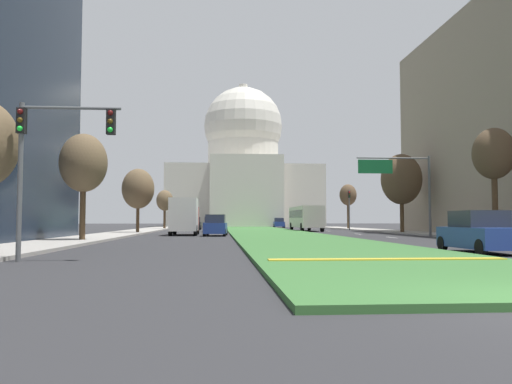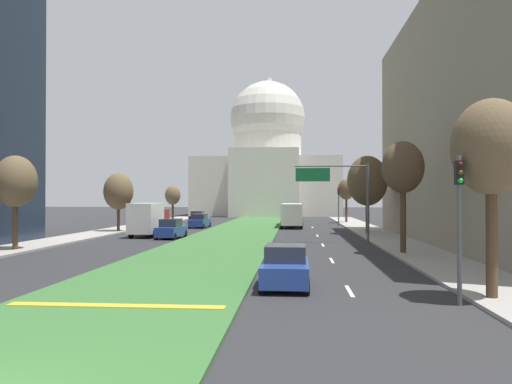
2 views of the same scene
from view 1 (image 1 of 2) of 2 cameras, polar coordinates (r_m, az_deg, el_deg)
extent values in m
plane|color=#2B2B2D|center=(55.78, 1.01, -4.54)|extent=(260.00, 260.00, 0.00)
cube|color=#386B33|center=(50.97, 1.51, -4.60)|extent=(8.12, 86.99, 0.14)
cube|color=gold|center=(16.03, 14.61, -7.33)|extent=(7.31, 0.50, 0.04)
cube|color=silver|center=(31.47, 20.67, -5.41)|extent=(0.16, 2.40, 0.01)
cube|color=silver|center=(40.08, 15.04, -4.98)|extent=(0.16, 2.40, 0.01)
cube|color=silver|center=(49.00, 11.41, -4.67)|extent=(0.16, 2.40, 0.01)
cube|color=silver|center=(61.88, 8.07, -4.37)|extent=(0.16, 2.40, 0.01)
cube|color=#9E9991|center=(46.74, -15.38, -4.61)|extent=(4.00, 86.99, 0.15)
cube|color=#9E9991|center=(49.75, 18.52, -4.46)|extent=(4.00, 86.99, 0.15)
cube|color=beige|center=(104.08, -1.46, -0.61)|extent=(30.26, 20.47, 11.94)
cube|color=beige|center=(91.91, -1.08, 0.10)|extent=(13.31, 4.00, 13.13)
cylinder|color=beige|center=(104.86, -1.45, 4.29)|extent=(14.48, 14.48, 5.98)
sphere|color=beige|center=(105.77, -1.45, 7.41)|extent=(16.14, 16.14, 16.14)
cylinder|color=beige|center=(107.34, -1.44, 11.23)|extent=(1.80, 1.80, 3.00)
cylinder|color=#515456|center=(18.16, -25.06, 1.07)|extent=(0.16, 0.16, 5.20)
cube|color=black|center=(18.40, -24.91, 7.29)|extent=(0.28, 0.24, 0.84)
sphere|color=#510F0F|center=(18.33, -25.04, 8.23)|extent=(0.18, 0.18, 0.18)
sphere|color=#4C380F|center=(18.28, -25.06, 7.37)|extent=(0.18, 0.18, 0.18)
sphere|color=#1ED838|center=(18.23, -25.09, 6.50)|extent=(0.18, 0.18, 0.18)
cylinder|color=#515456|center=(17.99, -20.04, 8.88)|extent=(3.20, 0.10, 0.10)
cube|color=black|center=(17.61, -16.02, 7.59)|extent=(0.28, 0.24, 0.84)
sphere|color=#510F0F|center=(17.53, -16.10, 8.57)|extent=(0.18, 0.18, 0.18)
sphere|color=#4C380F|center=(17.47, -16.12, 7.67)|extent=(0.18, 0.18, 0.18)
sphere|color=#1ED838|center=(17.42, -16.13, 6.77)|extent=(0.18, 0.18, 0.18)
cylinder|color=#515456|center=(65.74, 10.47, -2.01)|extent=(0.16, 0.16, 5.20)
cube|color=black|center=(65.81, 10.45, -0.27)|extent=(0.28, 0.24, 0.84)
sphere|color=red|center=(65.69, 10.48, -0.02)|extent=(0.18, 0.18, 0.18)
sphere|color=#4C380F|center=(65.67, 10.48, -0.27)|extent=(0.18, 0.18, 0.18)
sphere|color=#0F4219|center=(65.66, 10.49, -0.51)|extent=(0.18, 0.18, 0.18)
cylinder|color=#515456|center=(42.90, 18.98, -0.45)|extent=(0.20, 0.20, 6.50)
cylinder|color=#515456|center=(42.06, 15.19, 3.71)|extent=(5.93, 0.12, 0.12)
cube|color=#146033|center=(41.47, 13.30, 2.81)|extent=(2.80, 0.08, 1.10)
cylinder|color=#4C3823|center=(32.68, -18.95, -1.89)|extent=(0.35, 0.35, 3.96)
ellipsoid|color=brown|center=(32.86, -18.86, 3.13)|extent=(2.87, 2.87, 3.59)
cylinder|color=#4C3823|center=(36.63, 25.33, -1.16)|extent=(0.38, 0.38, 4.87)
ellipsoid|color=brown|center=(36.87, 25.21, 3.95)|extent=(2.72, 2.72, 3.40)
cylinder|color=#4C3823|center=(50.61, -13.18, -2.67)|extent=(0.31, 0.31, 3.42)
ellipsoid|color=brown|center=(50.70, -13.14, 0.37)|extent=(3.13, 3.13, 3.91)
cylinder|color=#4C3823|center=(52.78, 16.12, -2.24)|extent=(0.39, 0.39, 4.17)
ellipsoid|color=brown|center=(52.93, 16.06, 1.40)|extent=(4.07, 4.07, 5.08)
cylinder|color=#4C3823|center=(72.27, -10.27, -2.84)|extent=(0.34, 0.34, 3.36)
ellipsoid|color=brown|center=(72.32, -10.25, -0.94)|extent=(2.33, 2.33, 2.91)
cylinder|color=#4C3823|center=(73.25, 10.35, -2.53)|extent=(0.33, 0.33, 4.16)
ellipsoid|color=brown|center=(73.33, 10.33, -0.32)|extent=(2.42, 2.42, 3.02)
cube|color=navy|center=(22.55, 24.01, -4.71)|extent=(1.95, 4.24, 0.83)
cube|color=#282D38|center=(22.69, 23.77, -2.79)|extent=(1.70, 2.04, 0.68)
cylinder|color=black|center=(20.69, 24.03, -5.75)|extent=(0.23, 0.64, 0.64)
cylinder|color=black|center=(24.44, 24.03, -5.31)|extent=(0.23, 0.64, 0.64)
cylinder|color=black|center=(23.68, 20.27, -5.47)|extent=(0.23, 0.64, 0.64)
cube|color=navy|center=(42.92, -4.56, -4.08)|extent=(2.03, 4.40, 0.87)
cube|color=#282D38|center=(42.75, -4.57, -3.03)|extent=(1.69, 2.15, 0.71)
cylinder|color=black|center=(44.69, -5.48, -4.47)|extent=(0.26, 0.65, 0.64)
cylinder|color=black|center=(44.59, -3.38, -4.48)|extent=(0.26, 0.65, 0.64)
cylinder|color=black|center=(41.29, -5.84, -4.57)|extent=(0.26, 0.65, 0.64)
cylinder|color=black|center=(41.19, -3.57, -4.59)|extent=(0.26, 0.65, 0.64)
cube|color=navy|center=(58.49, -4.94, -3.85)|extent=(2.04, 4.48, 0.83)
cube|color=#282D38|center=(58.31, -4.95, -3.11)|extent=(1.70, 2.19, 0.68)
cylinder|color=black|center=(60.29, -5.63, -4.12)|extent=(0.25, 0.65, 0.64)
cylinder|color=black|center=(60.19, -4.05, -4.13)|extent=(0.25, 0.65, 0.64)
cylinder|color=black|center=(56.81, -5.89, -4.18)|extent=(0.25, 0.65, 0.64)
cylinder|color=black|center=(56.70, -4.21, -4.19)|extent=(0.25, 0.65, 0.64)
cube|color=black|center=(70.11, -6.97, -3.72)|extent=(1.82, 4.64, 0.83)
cube|color=#282D38|center=(69.92, -6.97, -3.10)|extent=(1.60, 2.23, 0.68)
cylinder|color=black|center=(72.02, -7.56, -3.95)|extent=(0.22, 0.64, 0.64)
cylinder|color=black|center=(71.95, -6.25, -3.96)|extent=(0.22, 0.64, 0.64)
cylinder|color=black|center=(68.29, -7.73, -3.99)|extent=(0.22, 0.64, 0.64)
cylinder|color=black|center=(68.22, -6.34, -4.00)|extent=(0.22, 0.64, 0.64)
cube|color=navy|center=(86.80, 2.60, -3.63)|extent=(2.06, 4.66, 0.80)
cube|color=#282D38|center=(86.98, 2.60, -3.15)|extent=(1.70, 2.28, 0.65)
cylinder|color=black|center=(85.03, 3.22, -3.84)|extent=(0.26, 0.65, 0.64)
cylinder|color=black|center=(84.94, 2.13, -3.85)|extent=(0.26, 0.65, 0.64)
cylinder|color=black|center=(88.68, 3.06, -3.81)|extent=(0.26, 0.65, 0.64)
cylinder|color=black|center=(88.59, 2.01, -3.82)|extent=(0.26, 0.65, 0.64)
cube|color=maroon|center=(47.40, -7.87, -3.01)|extent=(2.30, 2.00, 2.20)
cube|color=silver|center=(44.21, -8.12, -2.54)|extent=(2.30, 4.40, 2.80)
cylinder|color=black|center=(47.48, -9.14, -4.20)|extent=(0.30, 0.90, 0.90)
cylinder|color=black|center=(47.35, -6.60, -4.23)|extent=(0.30, 0.90, 0.90)
cylinder|color=black|center=(43.20, -9.62, -4.31)|extent=(0.30, 0.90, 0.90)
cylinder|color=black|center=(43.06, -6.83, -4.33)|extent=(0.30, 0.90, 0.90)
cube|color=beige|center=(62.02, 5.61, -2.82)|extent=(2.50, 11.00, 2.50)
cube|color=#232833|center=(62.03, 5.60, -2.49)|extent=(2.52, 10.12, 0.90)
cylinder|color=black|center=(58.02, 7.47, -3.97)|extent=(0.32, 1.00, 1.00)
cylinder|color=black|center=(57.60, 5.22, -3.99)|extent=(0.32, 1.00, 1.00)
cylinder|color=black|center=(66.07, 6.01, -3.88)|extent=(0.32, 1.00, 1.00)
cylinder|color=black|center=(65.70, 4.03, -3.89)|extent=(0.32, 1.00, 1.00)
camera|label=2|loc=(11.34, 87.42, 11.99)|focal=33.99mm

